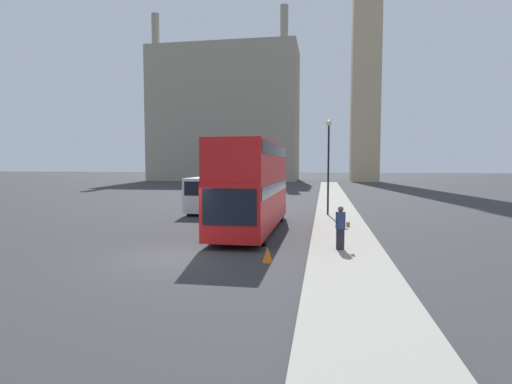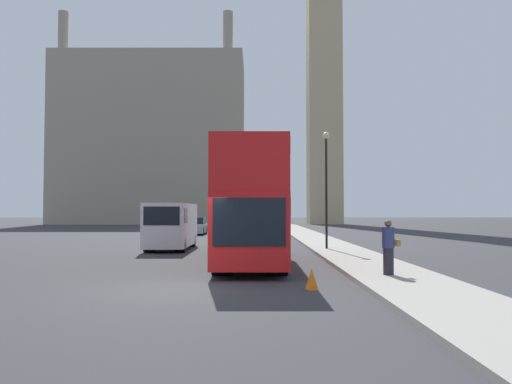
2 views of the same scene
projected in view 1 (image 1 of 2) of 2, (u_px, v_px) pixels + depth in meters
ground_plane at (169, 258)px, 14.52m from camera, size 300.00×300.00×0.00m
sidewalk_strip at (349, 263)px, 13.44m from camera, size 2.82×120.00×0.15m
clock_tower at (367, 1)px, 75.53m from camera, size 5.69×5.86×66.86m
building_block_distant at (225, 115)px, 83.98m from camera, size 30.37×12.74×33.34m
red_double_decker_bus at (253, 182)px, 20.26m from camera, size 2.48×10.16×4.46m
white_van at (210, 193)px, 28.29m from camera, size 2.10×5.92×2.48m
pedestrian at (341, 228)px, 15.19m from camera, size 0.53×0.37×1.66m
street_lamp at (329, 153)px, 25.45m from camera, size 0.36×0.36×6.04m
parked_sedan at (246, 188)px, 45.34m from camera, size 1.80×4.40×1.51m
traffic_cone at (267, 255)px, 13.81m from camera, size 0.36×0.36×0.55m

